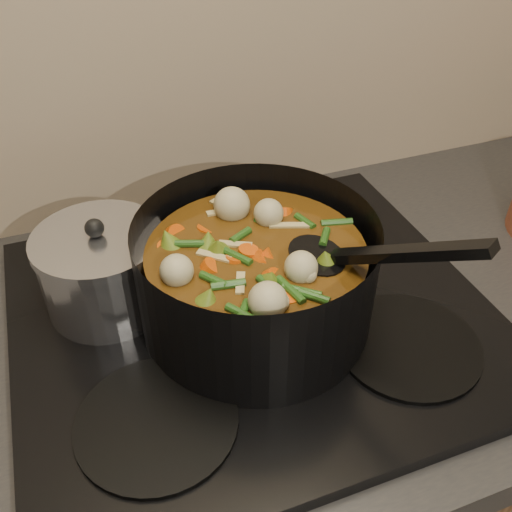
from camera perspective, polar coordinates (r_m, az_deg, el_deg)
name	(u,v)px	position (r m, az deg, el deg)	size (l,w,h in m)	color
counter	(254,493)	(1.15, -0.25, -22.66)	(2.64, 0.64, 0.91)	brown
stovetop	(253,315)	(0.77, -0.35, -5.91)	(0.62, 0.54, 0.03)	black
stockpot	(257,277)	(0.71, 0.05, -2.16)	(0.37, 0.39, 0.22)	black
saucepan	(104,270)	(0.77, -15.00, -1.37)	(0.17, 0.17, 0.14)	silver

